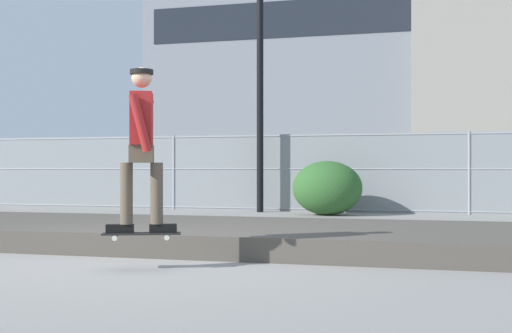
% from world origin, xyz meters
% --- Properties ---
extents(ground_plane, '(120.00, 120.00, 0.00)m').
position_xyz_m(ground_plane, '(0.00, 0.00, 0.00)').
color(ground_plane, gray).
extents(gravel_berm, '(10.53, 3.23, 0.28)m').
position_xyz_m(gravel_berm, '(0.00, 2.12, 0.14)').
color(gravel_berm, '#4C473F').
rests_on(gravel_berm, ground_plane).
extents(skateboard, '(0.82, 0.48, 0.07)m').
position_xyz_m(skateboard, '(0.21, -0.29, 0.36)').
color(skateboard, black).
extents(skater, '(0.71, 0.62, 1.70)m').
position_xyz_m(skater, '(0.21, -0.29, 1.34)').
color(skater, black).
rests_on(skater, skateboard).
extents(chain_fence, '(21.38, 0.06, 1.85)m').
position_xyz_m(chain_fence, '(0.00, 9.57, 0.93)').
color(chain_fence, gray).
rests_on(chain_fence, ground_plane).
extents(street_lamp, '(0.44, 0.44, 7.49)m').
position_xyz_m(street_lamp, '(-1.19, 9.15, 4.60)').
color(street_lamp, black).
rests_on(street_lamp, ground_plane).
extents(parked_car_near, '(4.55, 2.27, 1.66)m').
position_xyz_m(parked_car_near, '(-4.05, 12.18, 0.84)').
color(parked_car_near, maroon).
rests_on(parked_car_near, ground_plane).
extents(library_building, '(22.49, 11.22, 17.99)m').
position_xyz_m(library_building, '(-7.42, 45.45, 9.00)').
color(library_building, slate).
rests_on(library_building, ground_plane).
extents(shrub_left, '(1.55, 1.26, 1.19)m').
position_xyz_m(shrub_left, '(0.54, 8.48, 0.60)').
color(shrub_left, '#2D5B28').
rests_on(shrub_left, ground_plane).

